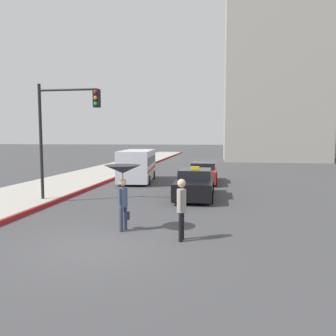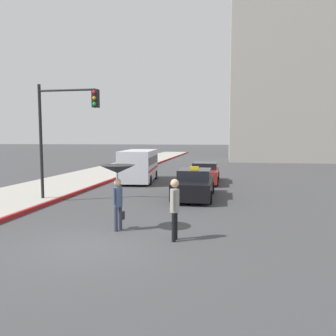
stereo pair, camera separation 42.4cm
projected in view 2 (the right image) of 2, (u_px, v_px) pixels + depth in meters
The scene contains 8 objects.
ground_plane at pixel (91, 245), 9.25m from camera, with size 300.00×300.00×0.00m, color #424244.
taxi at pixel (194, 184), 16.58m from camera, with size 1.91×4.58×1.59m.
sedan_red at pixel (205, 173), 22.27m from camera, with size 1.91×4.73×1.36m.
ambulance_van at pixel (139, 164), 22.64m from camera, with size 2.50×5.46×2.18m.
pedestrian_with_umbrella at pixel (118, 176), 10.52m from camera, with size 1.16×1.16×2.15m.
pedestrian_man at pixel (175, 204), 9.53m from camera, with size 0.30×0.43×1.83m.
traffic_light at pixel (63, 121), 15.03m from camera, with size 2.96×0.38×5.48m.
building_tower_near at pixel (280, 63), 43.74m from camera, with size 12.96×10.66×26.00m.
Camera 2 is at (3.71, -8.51, 3.00)m, focal length 35.00 mm.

